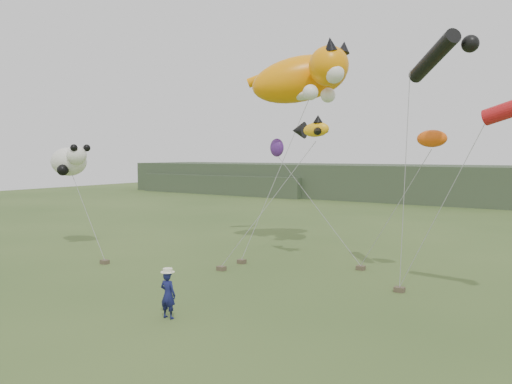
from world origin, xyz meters
The scene contains 9 objects.
ground centered at (0.00, 0.00, 0.00)m, with size 120.00×120.00×0.00m, color #385123.
headland centered at (-3.11, 44.69, 1.92)m, with size 90.00×13.00×4.00m.
festival_attendant centered at (-0.59, -1.44, 0.77)m, with size 0.56×0.37×1.53m, color #14184E.
sandbag_anchors centered at (-1.69, 5.58, 0.10)m, with size 13.69×5.89×0.19m.
cat_kite centered at (-2.18, 10.87, 9.33)m, with size 7.10×5.48×3.50m.
fish_kite centered at (-0.38, 7.87, 6.40)m, with size 2.09×1.39×1.07m.
tube_kites centered at (7.33, 6.10, 7.98)m, with size 6.34×3.25×3.41m.
panda_kite centered at (-13.42, 4.40, 4.88)m, with size 2.79×1.81×1.74m.
misc_kites centered at (0.98, 9.47, 5.77)m, with size 10.35×3.89×1.13m.
Camera 1 is at (10.37, -12.92, 5.24)m, focal length 35.00 mm.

